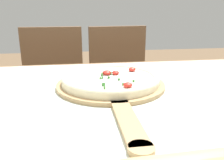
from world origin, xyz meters
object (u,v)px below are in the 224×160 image
(chair_left, at_px, (54,88))
(chair_right, at_px, (121,85))
(pizza_peel, at_px, (112,87))
(pizza, at_px, (111,79))

(chair_left, xyz_separation_m, chair_right, (0.43, -0.00, 0.00))
(pizza_peel, xyz_separation_m, pizza, (0.00, 0.03, 0.02))
(pizza_peel, xyz_separation_m, chair_left, (-0.26, 0.76, -0.24))
(pizza, distance_m, chair_left, 0.82)
(pizza_peel, xyz_separation_m, chair_right, (0.17, 0.76, -0.24))
(pizza_peel, distance_m, pizza, 0.03)
(chair_left, bearing_deg, pizza_peel, -72.23)
(chair_left, bearing_deg, chair_right, -1.09)
(pizza_peel, height_order, pizza, pizza)
(pizza, height_order, chair_right, chair_right)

